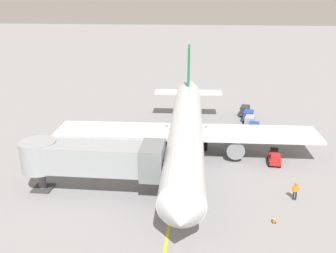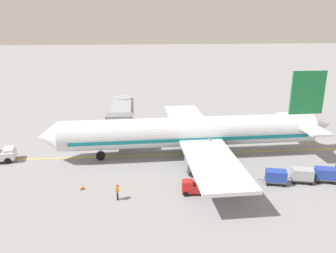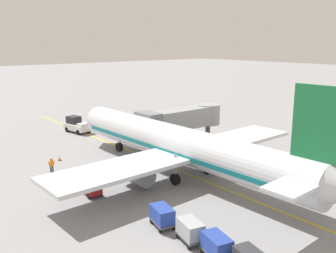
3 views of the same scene
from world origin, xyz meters
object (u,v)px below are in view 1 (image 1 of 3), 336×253
(baggage_cart_front, at_px, (253,128))
(safety_cone_nose_left, at_px, (274,219))
(baggage_cart_third_in_train, at_px, (248,115))
(baggage_cart_second_in_train, at_px, (250,121))
(baggage_cart_tail_end, at_px, (245,110))
(parked_airliner, at_px, (186,130))
(ground_crew_wing_walker, at_px, (295,190))
(baggage_tug_lead, at_px, (274,158))
(jet_bridge, at_px, (92,158))

(baggage_cart_front, distance_m, safety_cone_nose_left, 20.30)
(safety_cone_nose_left, bearing_deg, baggage_cart_third_in_train, -91.31)
(baggage_cart_second_in_train, xyz_separation_m, safety_cone_nose_left, (0.54, 23.25, -0.66))
(baggage_cart_tail_end, bearing_deg, baggage_cart_front, 92.12)
(parked_airliner, distance_m, baggage_cart_second_in_train, 13.74)
(ground_crew_wing_walker, bearing_deg, baggage_cart_front, -83.78)
(baggage_cart_third_in_train, bearing_deg, baggage_tug_lead, 95.20)
(baggage_cart_front, relative_size, baggage_cart_second_in_train, 1.00)
(parked_airliner, bearing_deg, baggage_cart_third_in_train, -122.70)
(baggage_cart_front, bearing_deg, baggage_cart_third_in_train, -89.30)
(baggage_cart_third_in_train, bearing_deg, safety_cone_nose_left, 88.69)
(ground_crew_wing_walker, bearing_deg, parked_airliner, -40.53)
(parked_airliner, relative_size, ground_crew_wing_walker, 22.06)
(parked_airliner, bearing_deg, baggage_cart_second_in_train, -128.35)
(jet_bridge, distance_m, baggage_cart_third_in_train, 27.94)
(baggage_cart_second_in_train, xyz_separation_m, baggage_cart_tail_end, (0.18, -5.07, 0.00))
(baggage_cart_front, relative_size, safety_cone_nose_left, 5.05)
(parked_airliner, distance_m, ground_crew_wing_walker, 13.78)
(jet_bridge, distance_m, baggage_cart_front, 23.81)
(jet_bridge, distance_m, baggage_tug_lead, 19.76)
(ground_crew_wing_walker, distance_m, safety_cone_nose_left, 4.56)
(baggage_cart_second_in_train, bearing_deg, baggage_cart_front, 92.33)
(parked_airliner, bearing_deg, baggage_cart_tail_end, -117.68)
(baggage_cart_second_in_train, bearing_deg, baggage_cart_tail_end, -88.00)
(baggage_cart_second_in_train, distance_m, ground_crew_wing_walker, 19.56)
(parked_airliner, distance_m, baggage_cart_third_in_train, 15.83)
(baggage_cart_tail_end, height_order, safety_cone_nose_left, baggage_cart_tail_end)
(jet_bridge, distance_m, safety_cone_nose_left, 16.71)
(parked_airliner, relative_size, baggage_tug_lead, 14.44)
(parked_airliner, bearing_deg, ground_crew_wing_walker, 139.47)
(jet_bridge, height_order, baggage_cart_front, jet_bridge)
(baggage_cart_front, height_order, baggage_cart_second_in_train, same)
(baggage_cart_front, distance_m, ground_crew_wing_walker, 16.60)
(baggage_tug_lead, bearing_deg, baggage_cart_front, -82.06)
(parked_airliner, height_order, baggage_cart_third_in_train, parked_airliner)
(jet_bridge, relative_size, baggage_cart_tail_end, 4.47)
(baggage_cart_second_in_train, distance_m, baggage_cart_tail_end, 5.07)
(ground_crew_wing_walker, bearing_deg, baggage_tug_lead, -85.85)
(baggage_tug_lead, distance_m, baggage_cart_third_in_train, 14.57)
(baggage_tug_lead, bearing_deg, ground_crew_wing_walker, 94.15)
(baggage_tug_lead, height_order, baggage_cart_third_in_train, baggage_tug_lead)
(baggage_cart_third_in_train, height_order, baggage_cart_tail_end, same)
(baggage_cart_tail_end, bearing_deg, jet_bridge, 56.57)
(parked_airliner, relative_size, baggage_cart_tail_end, 12.51)
(parked_airliner, height_order, jet_bridge, parked_airliner)
(baggage_cart_tail_end, xyz_separation_m, safety_cone_nose_left, (0.36, 28.31, -0.66))
(safety_cone_nose_left, bearing_deg, baggage_tug_lead, -99.60)
(jet_bridge, relative_size, baggage_cart_front, 4.47)
(baggage_tug_lead, xyz_separation_m, baggage_cart_third_in_train, (1.32, -14.51, 0.24))
(parked_airliner, relative_size, baggage_cart_second_in_train, 12.51)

